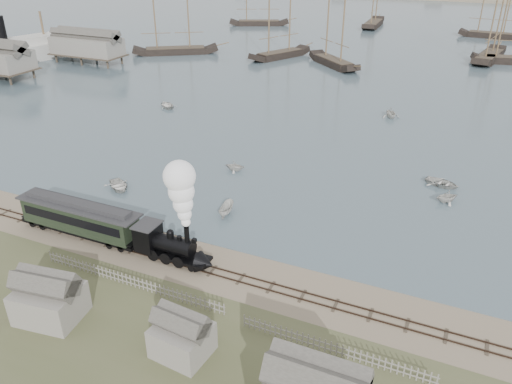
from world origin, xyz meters
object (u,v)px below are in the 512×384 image
at_px(locomotive, 178,221).
at_px(passenger_coach, 79,217).
at_px(steamship, 3,40).
at_px(beached_dinghy, 83,212).

height_order(locomotive, passenger_coach, locomotive).
bearing_deg(locomotive, steamship, 146.92).
bearing_deg(beached_dinghy, steamship, 72.58).
bearing_deg(steamship, beached_dinghy, -112.00).
distance_m(passenger_coach, steamship, 91.13).
relative_size(passenger_coach, beached_dinghy, 3.44).
relative_size(locomotive, steamship, 0.20).
height_order(locomotive, beached_dinghy, locomotive).
bearing_deg(passenger_coach, beached_dinghy, 130.94).
relative_size(beached_dinghy, steamship, 0.08).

